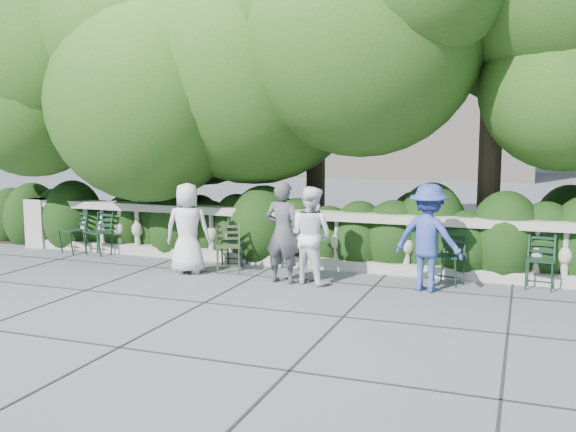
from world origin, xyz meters
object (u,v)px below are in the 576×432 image
(chair_e, at_px, (281,271))
(chair_weathered, at_px, (228,274))
(person_businessman, at_px, (188,228))
(person_woman_grey, at_px, (283,232))
(person_older_blue, at_px, (428,238))
(person_casual_man, at_px, (311,235))
(chair_f, at_px, (538,291))
(chair_d, at_px, (444,286))
(chair_c, at_px, (232,267))
(chair_b, at_px, (94,256))
(chair_a, at_px, (68,254))

(chair_e, distance_m, chair_weathered, 0.90)
(person_businessman, bearing_deg, chair_weathered, 177.06)
(person_woman_grey, relative_size, person_older_blue, 1.00)
(person_older_blue, bearing_deg, person_casual_man, 18.10)
(chair_f, xyz_separation_m, person_businessman, (-5.52, -0.71, 0.76))
(chair_d, relative_size, chair_e, 1.00)
(chair_c, xyz_separation_m, person_businessman, (-0.48, -0.72, 0.76))
(chair_weathered, distance_m, person_older_blue, 3.38)
(chair_b, distance_m, person_older_blue, 6.46)
(person_casual_man, distance_m, person_older_blue, 1.80)
(chair_a, relative_size, chair_d, 1.00)
(chair_c, height_order, chair_d, same)
(person_woman_grey, bearing_deg, chair_a, -4.82)
(chair_weathered, relative_size, person_older_blue, 0.52)
(chair_a, distance_m, person_casual_man, 5.32)
(chair_d, distance_m, person_businessman, 4.27)
(chair_d, relative_size, person_woman_grey, 0.52)
(chair_d, distance_m, chair_weathered, 3.52)
(chair_d, height_order, person_woman_grey, person_woman_grey)
(person_businessman, bearing_deg, chair_d, 171.76)
(person_woman_grey, bearing_deg, chair_weathered, -7.90)
(chair_weathered, relative_size, person_casual_man, 0.55)
(chair_weathered, bearing_deg, person_casual_man, -28.53)
(chair_e, xyz_separation_m, person_older_blue, (2.54, -0.47, 0.80))
(chair_a, relative_size, chair_e, 1.00)
(person_older_blue, bearing_deg, chair_weathered, 14.27)
(chair_a, distance_m, chair_weathered, 3.79)
(person_casual_man, bearing_deg, chair_a, 10.14)
(chair_b, height_order, person_casual_man, person_casual_man)
(chair_f, relative_size, person_woman_grey, 0.52)
(person_casual_man, relative_size, person_older_blue, 0.95)
(chair_b, distance_m, person_woman_grey, 4.32)
(chair_c, bearing_deg, chair_a, 172.69)
(chair_d, bearing_deg, person_businessman, -156.72)
(chair_d, xyz_separation_m, person_older_blue, (-0.21, -0.38, 0.80))
(chair_b, height_order, chair_d, same)
(person_woman_grey, xyz_separation_m, person_casual_man, (0.42, 0.13, -0.04))
(chair_e, bearing_deg, person_businessman, -140.28)
(chair_e, bearing_deg, person_woman_grey, -51.69)
(chair_b, height_order, chair_e, same)
(chair_e, height_order, person_businessman, person_businessman)
(chair_e, xyz_separation_m, person_woman_grey, (0.32, -0.74, 0.80))
(chair_b, distance_m, chair_e, 3.85)
(chair_c, distance_m, chair_f, 5.04)
(chair_c, height_order, person_older_blue, person_older_blue)
(chair_c, bearing_deg, person_casual_man, -29.12)
(chair_a, relative_size, chair_f, 1.00)
(chair_a, height_order, chair_d, same)
(chair_a, xyz_separation_m, chair_weathered, (3.74, -0.56, 0.00))
(chair_b, distance_m, chair_f, 7.96)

